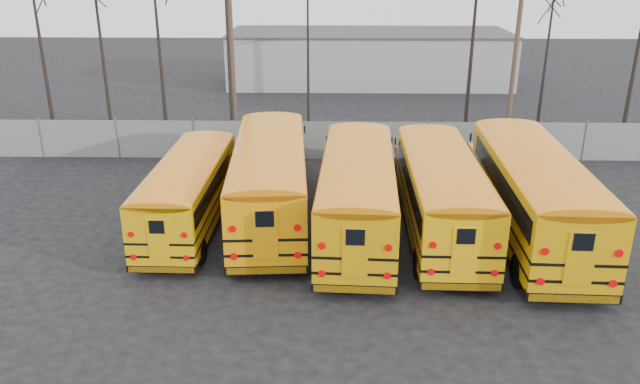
{
  "coord_description": "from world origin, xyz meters",
  "views": [
    {
      "loc": [
        -0.86,
        -18.85,
        10.11
      ],
      "look_at": [
        -1.32,
        3.07,
        1.6
      ],
      "focal_mm": 35.0,
      "sensor_mm": 36.0,
      "label": 1
    }
  ],
  "objects_px": {
    "bus_c": "(358,187)",
    "bus_d": "(441,187)",
    "bus_a": "(190,186)",
    "utility_pole_right": "(516,44)",
    "bus_e": "(533,187)",
    "utility_pole_left": "(232,53)",
    "bus_b": "(270,173)"
  },
  "relations": [
    {
      "from": "bus_a",
      "to": "utility_pole_left",
      "type": "height_order",
      "value": "utility_pole_left"
    },
    {
      "from": "bus_a",
      "to": "utility_pole_right",
      "type": "distance_m",
      "value": 23.73
    },
    {
      "from": "bus_a",
      "to": "utility_pole_left",
      "type": "xyz_separation_m",
      "value": [
        -0.05,
        11.98,
        3.28
      ]
    },
    {
      "from": "bus_a",
      "to": "bus_e",
      "type": "xyz_separation_m",
      "value": [
        12.88,
        -0.74,
        0.35
      ]
    },
    {
      "from": "bus_a",
      "to": "utility_pole_left",
      "type": "distance_m",
      "value": 12.42
    },
    {
      "from": "bus_a",
      "to": "bus_e",
      "type": "distance_m",
      "value": 12.9
    },
    {
      "from": "bus_a",
      "to": "bus_b",
      "type": "bearing_deg",
      "value": 13.7
    },
    {
      "from": "bus_a",
      "to": "bus_d",
      "type": "bearing_deg",
      "value": -1.89
    },
    {
      "from": "bus_e",
      "to": "bus_b",
      "type": "bearing_deg",
      "value": 173.89
    },
    {
      "from": "bus_a",
      "to": "bus_e",
      "type": "relative_size",
      "value": 0.82
    },
    {
      "from": "bus_d",
      "to": "bus_e",
      "type": "xyz_separation_m",
      "value": [
        3.31,
        -0.29,
        0.15
      ]
    },
    {
      "from": "bus_d",
      "to": "bus_e",
      "type": "distance_m",
      "value": 3.32
    },
    {
      "from": "bus_a",
      "to": "utility_pole_left",
      "type": "relative_size",
      "value": 1.05
    },
    {
      "from": "utility_pole_left",
      "to": "bus_d",
      "type": "bearing_deg",
      "value": -65.07
    },
    {
      "from": "bus_c",
      "to": "bus_e",
      "type": "bearing_deg",
      "value": 1.46
    },
    {
      "from": "bus_e",
      "to": "utility_pole_left",
      "type": "xyz_separation_m",
      "value": [
        -12.93,
        12.72,
        2.93
      ]
    },
    {
      "from": "bus_c",
      "to": "utility_pole_left",
      "type": "height_order",
      "value": "utility_pole_left"
    },
    {
      "from": "bus_c",
      "to": "bus_b",
      "type": "bearing_deg",
      "value": 162.18
    },
    {
      "from": "bus_e",
      "to": "bus_c",
      "type": "bearing_deg",
      "value": -179.19
    },
    {
      "from": "bus_a",
      "to": "bus_e",
      "type": "bearing_deg",
      "value": -2.47
    },
    {
      "from": "bus_d",
      "to": "utility_pole_left",
      "type": "relative_size",
      "value": 1.18
    },
    {
      "from": "bus_b",
      "to": "bus_e",
      "type": "height_order",
      "value": "bus_e"
    },
    {
      "from": "bus_c",
      "to": "bus_d",
      "type": "relative_size",
      "value": 1.03
    },
    {
      "from": "bus_c",
      "to": "bus_d",
      "type": "height_order",
      "value": "bus_c"
    },
    {
      "from": "utility_pole_right",
      "to": "bus_c",
      "type": "bearing_deg",
      "value": -141.72
    },
    {
      "from": "bus_c",
      "to": "bus_d",
      "type": "bearing_deg",
      "value": 5.22
    },
    {
      "from": "bus_e",
      "to": "utility_pole_left",
      "type": "relative_size",
      "value": 1.28
    },
    {
      "from": "bus_a",
      "to": "utility_pole_right",
      "type": "bearing_deg",
      "value": 45.66
    },
    {
      "from": "bus_d",
      "to": "utility_pole_right",
      "type": "height_order",
      "value": "utility_pole_right"
    },
    {
      "from": "bus_a",
      "to": "utility_pole_right",
      "type": "height_order",
      "value": "utility_pole_right"
    },
    {
      "from": "bus_d",
      "to": "utility_pole_right",
      "type": "distance_m",
      "value": 18.7
    },
    {
      "from": "bus_e",
      "to": "utility_pole_left",
      "type": "bearing_deg",
      "value": 137.65
    }
  ]
}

